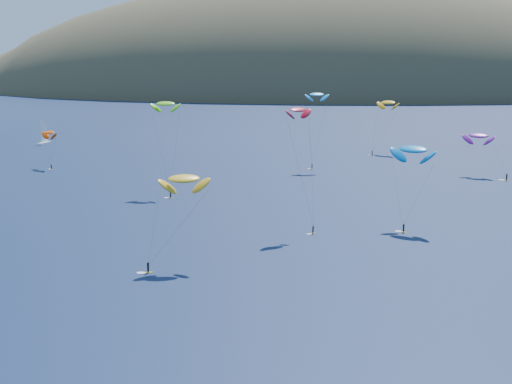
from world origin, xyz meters
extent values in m
ellipsoid|color=#3D3526|center=(20.00, 560.00, -12.60)|extent=(600.00, 300.00, 210.00)
ellipsoid|color=#3D3526|center=(-140.00, 590.00, -7.20)|extent=(340.00, 240.00, 120.00)
ellipsoid|color=#3D3526|center=(180.00, 540.00, -9.36)|extent=(320.00, 220.00, 156.00)
ellipsoid|color=slate|center=(-340.00, 720.00, -2.64)|extent=(240.00, 180.00, 44.00)
cube|color=white|center=(-85.91, 209.71, 0.38)|extent=(3.14, 8.25, 0.97)
cylinder|color=white|center=(-85.91, 210.25, 6.01)|extent=(0.15, 0.15, 11.27)
cube|color=gold|center=(-60.80, 152.37, 0.04)|extent=(1.25, 1.13, 0.07)
cylinder|color=black|center=(-60.80, 152.37, 0.86)|extent=(0.31, 0.31, 1.40)
sphere|color=#8C6047|center=(-60.80, 152.37, 1.67)|extent=(0.23, 0.23, 0.23)
ellipsoid|color=#D53E00|center=(-62.70, 157.27, 11.49)|extent=(8.04, 7.51, 4.21)
cube|color=gold|center=(-3.76, 50.85, 0.04)|extent=(1.61, 0.84, 0.09)
cylinder|color=black|center=(-3.76, 50.85, 1.01)|extent=(0.36, 0.36, 1.65)
sphere|color=#8C6047|center=(-3.76, 50.85, 1.97)|extent=(0.28, 0.28, 0.28)
ellipsoid|color=gold|center=(1.55, 58.68, 15.71)|extent=(9.79, 6.41, 5.03)
cube|color=gold|center=(-13.03, 113.08, 0.04)|extent=(1.36, 0.43, 0.07)
cylinder|color=black|center=(-13.03, 113.08, 0.89)|extent=(0.32, 0.32, 1.45)
sphere|color=#8C6047|center=(-13.03, 113.08, 1.73)|extent=(0.24, 0.24, 0.24)
ellipsoid|color=#63D514|center=(-16.04, 123.34, 24.06)|extent=(7.88, 3.84, 4.34)
cube|color=gold|center=(23.48, 161.62, 0.03)|extent=(1.29, 0.57, 0.07)
cylinder|color=black|center=(23.48, 161.62, 0.82)|extent=(0.29, 0.29, 1.34)
sphere|color=#8C6047|center=(23.48, 161.62, 1.60)|extent=(0.22, 0.22, 0.22)
ellipsoid|color=#1798DF|center=(24.61, 165.84, 23.89)|extent=(7.85, 4.64, 4.12)
cube|color=gold|center=(44.60, 83.40, 0.04)|extent=(1.49, 1.14, 0.08)
cylinder|color=black|center=(44.60, 83.40, 0.97)|extent=(0.35, 0.35, 1.59)
sphere|color=#8C6047|center=(44.60, 83.40, 1.90)|extent=(0.27, 0.27, 0.27)
ellipsoid|color=#006CBB|center=(46.79, 90.58, 17.15)|extent=(11.19, 9.38, 5.70)
cube|color=gold|center=(81.68, 146.78, 0.05)|extent=(1.71, 1.11, 0.09)
cylinder|color=black|center=(81.68, 146.78, 1.09)|extent=(0.39, 0.39, 1.77)
sphere|color=#8C6047|center=(81.68, 146.78, 2.11)|extent=(0.30, 0.30, 0.30)
ellipsoid|color=#721289|center=(74.82, 156.47, 12.23)|extent=(10.50, 7.89, 5.31)
cube|color=gold|center=(25.07, 80.52, 0.04)|extent=(1.22, 1.16, 0.07)
cylinder|color=black|center=(25.07, 80.52, 0.86)|extent=(0.31, 0.31, 1.40)
sphere|color=#8C6047|center=(25.07, 80.52, 1.67)|extent=(0.23, 0.23, 0.23)
ellipsoid|color=red|center=(21.33, 86.94, 26.00)|extent=(6.89, 6.64, 3.65)
cube|color=gold|center=(44.92, 192.63, 0.04)|extent=(1.26, 1.10, 0.07)
cylinder|color=black|center=(44.92, 192.63, 0.85)|extent=(0.31, 0.31, 1.39)
sphere|color=#8C6047|center=(44.92, 192.63, 1.66)|extent=(0.23, 0.23, 0.23)
ellipsoid|color=orange|center=(50.94, 203.15, 18.51)|extent=(9.77, 8.95, 5.08)
camera|label=1|loc=(26.81, -68.11, 39.99)|focal=50.00mm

